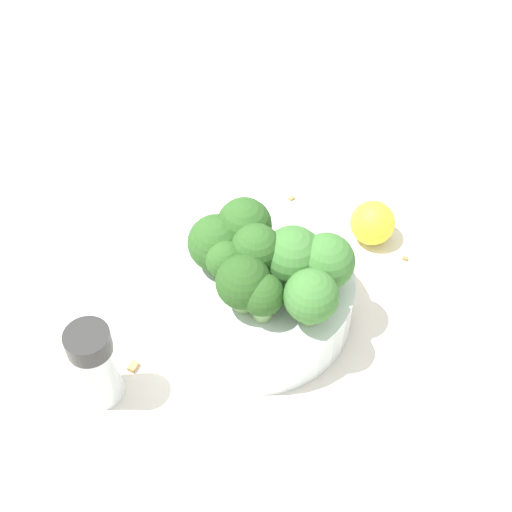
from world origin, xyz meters
name	(u,v)px	position (x,y,z in m)	size (l,w,h in m)	color
ground_plane	(256,313)	(0.00, 0.00, 0.00)	(3.00, 3.00, 0.00)	silver
bowl	(256,297)	(0.00, 0.00, 0.02)	(0.17, 0.17, 0.05)	silver
broccoli_floret_0	(258,253)	(0.00, 0.00, 0.09)	(0.04, 0.04, 0.06)	#8EB770
broccoli_floret_1	(311,297)	(0.03, 0.06, 0.08)	(0.04, 0.04, 0.05)	#8EB770
broccoli_floret_2	(262,296)	(0.04, 0.02, 0.08)	(0.04, 0.04, 0.05)	#8EB770
broccoli_floret_3	(216,243)	(-0.01, -0.04, 0.08)	(0.05, 0.05, 0.05)	#7A9E5B
broccoli_floret_4	(326,262)	(-0.01, 0.06, 0.08)	(0.05, 0.05, 0.06)	#84AD66
broccoli_floret_5	(293,257)	(-0.01, 0.03, 0.08)	(0.05, 0.05, 0.06)	#7A9E5B
broccoli_floret_6	(244,226)	(-0.02, -0.02, 0.08)	(0.05, 0.05, 0.06)	#7A9E5B
broccoli_floret_7	(238,282)	(0.03, 0.00, 0.08)	(0.05, 0.05, 0.05)	#8EB770
broccoli_floret_8	(226,263)	(0.01, -0.02, 0.08)	(0.03, 0.03, 0.05)	#84AD66
pepper_shaker	(95,365)	(0.12, -0.09, 0.04)	(0.04, 0.04, 0.08)	silver
lemon_wedge	(373,223)	(-0.13, 0.08, 0.02)	(0.04, 0.04, 0.04)	yellow
almond_crumb_0	(405,258)	(-0.11, 0.12, 0.00)	(0.01, 0.00, 0.01)	olive
almond_crumb_1	(133,365)	(0.09, -0.08, 0.00)	(0.01, 0.01, 0.01)	#AD7F4C
almond_crumb_2	(88,340)	(0.08, -0.13, 0.00)	(0.01, 0.00, 0.01)	tan
almond_crumb_3	(291,197)	(-0.15, -0.01, 0.00)	(0.01, 0.00, 0.01)	#AD7F4C
almond_crumb_4	(268,219)	(-0.11, -0.03, 0.00)	(0.01, 0.00, 0.01)	#AD7F4C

